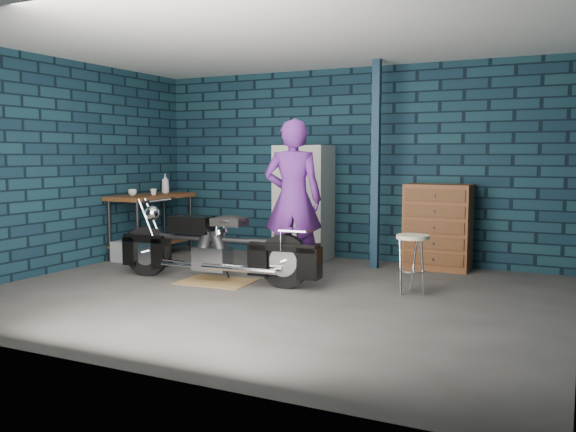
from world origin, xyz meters
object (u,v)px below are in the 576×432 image
motorcycle (216,241)px  locker (303,202)px  storage_bin (131,251)px  workbench (152,225)px  tool_chest (438,227)px  person (293,199)px  shop_stool (412,264)px

motorcycle → locker: (0.23, 1.94, 0.33)m
motorcycle → storage_bin: (-1.82, 0.64, -0.34)m
storage_bin → workbench: bearing=92.3°
workbench → storage_bin: size_ratio=3.06×
motorcycle → tool_chest: 2.89m
person → locker: bearing=-88.2°
workbench → shop_stool: workbench is taller
workbench → storage_bin: bearing=-87.7°
workbench → shop_stool: (4.06, -0.75, -0.14)m
workbench → tool_chest: (3.99, 0.80, 0.10)m
workbench → shop_stool: size_ratio=2.20×
storage_bin → shop_stool: size_ratio=0.72×
person → tool_chest: bearing=-155.4°
motorcycle → person: 1.05m
shop_stool → person: bearing=171.3°
tool_chest → shop_stool: size_ratio=1.74×
motorcycle → shop_stool: 2.26m
motorcycle → storage_bin: size_ratio=4.75×
person → storage_bin: bearing=-17.9°
motorcycle → tool_chest: bearing=38.8°
workbench → tool_chest: bearing=11.4°
workbench → tool_chest: 4.07m
locker → tool_chest: locker is taller
locker → tool_chest: bearing=0.0°
person → storage_bin: person is taller
person → locker: 1.41m
storage_bin → tool_chest: 4.20m
workbench → locker: bearing=21.2°
tool_chest → shop_stool: tool_chest is taller
shop_stool → locker: bearing=142.0°
workbench → storage_bin: (0.02, -0.50, -0.31)m
person → locker: (-0.47, 1.32, -0.14)m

